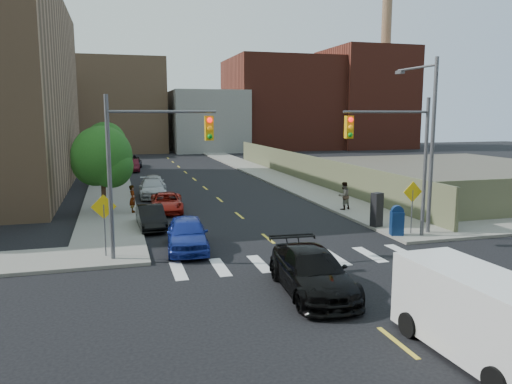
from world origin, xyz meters
TOP-DOWN VIEW (x-y plane):
  - ground at (0.00, 0.00)m, footprint 160.00×160.00m
  - sidewalk_nw at (-7.75, 41.50)m, footprint 3.50×73.00m
  - sidewalk_ne at (7.75, 41.50)m, footprint 3.50×73.00m
  - fence_north at (9.60, 28.00)m, footprint 0.12×44.00m
  - gravel_lot at (28.00, 30.00)m, footprint 36.00×42.00m
  - bg_bldg_west at (-22.00, 70.00)m, footprint 14.00×18.00m
  - bg_bldg_midwest at (-6.00, 72.00)m, footprint 14.00×16.00m
  - bg_bldg_center at (8.00, 70.00)m, footprint 12.00×16.00m
  - bg_bldg_east at (22.00, 72.00)m, footprint 18.00×18.00m
  - bg_bldg_fareast at (38.00, 70.00)m, footprint 14.00×16.00m
  - smokestack at (42.00, 70.00)m, footprint 1.80×1.80m
  - signal_nw at (-5.98, 6.00)m, footprint 4.59×0.30m
  - signal_ne at (5.98, 6.00)m, footprint 4.59×0.30m
  - streetlight_ne at (8.20, 6.90)m, footprint 0.25×3.70m
  - warn_sign_nw at (-7.80, 6.50)m, footprint 1.06×0.06m
  - warn_sign_ne at (7.20, 6.50)m, footprint 1.06×0.06m
  - warn_sign_midwest at (-7.80, 20.00)m, footprint 1.06×0.06m
  - tree_west_near at (-8.00, 16.05)m, footprint 3.66×3.64m
  - tree_west_far at (-8.00, 31.05)m, footprint 3.66×3.64m
  - parked_car_blue at (-4.20, 7.00)m, footprint 2.26×4.68m
  - parked_car_black at (-5.50, 11.85)m, footprint 1.51×3.92m
  - parked_car_red at (-4.20, 16.39)m, footprint 2.38×4.53m
  - parked_car_silver at (-4.65, 22.53)m, footprint 2.00×4.72m
  - parked_car_white at (-4.20, 26.51)m, footprint 1.82×3.78m
  - parked_car_maroon at (-5.50, 40.39)m, footprint 1.55×4.09m
  - parked_car_grey at (-5.50, 45.20)m, footprint 2.47×5.15m
  - black_sedan at (-0.80, 0.25)m, footprint 2.46×5.41m
  - cargo_van at (1.49, -5.13)m, footprint 2.23×4.99m
  - mailbox at (6.30, 6.39)m, footprint 0.72×0.61m
  - payphone at (6.30, 8.42)m, footprint 0.66×0.59m
  - pedestrian_west at (-6.30, 16.11)m, footprint 0.42×0.63m
  - pedestrian_east at (6.73, 13.37)m, footprint 1.03×0.90m

SIDE VIEW (x-z plane):
  - ground at x=0.00m, z-range 0.00..0.00m
  - gravel_lot at x=28.00m, z-range 0.00..0.06m
  - sidewalk_nw at x=-7.75m, z-range 0.00..0.15m
  - sidewalk_ne at x=7.75m, z-range 0.00..0.15m
  - parked_car_red at x=-4.20m, z-range 0.00..1.22m
  - parked_car_white at x=-4.20m, z-range 0.00..1.24m
  - parked_car_black at x=-5.50m, z-range 0.00..1.27m
  - parked_car_maroon at x=-5.50m, z-range 0.00..1.33m
  - parked_car_silver at x=-4.65m, z-range 0.00..1.36m
  - parked_car_grey at x=-5.50m, z-range 0.00..1.41m
  - black_sedan at x=-0.80m, z-range 0.00..1.53m
  - parked_car_blue at x=-4.20m, z-range 0.00..1.54m
  - mailbox at x=6.30m, z-range 0.13..1.64m
  - pedestrian_west at x=-6.30m, z-range 0.15..1.86m
  - pedestrian_east at x=6.73m, z-range 0.15..1.92m
  - payphone at x=6.30m, z-range 0.15..2.00m
  - cargo_van at x=1.49m, z-range 0.06..2.30m
  - fence_north at x=9.60m, z-range 0.00..2.50m
  - warn_sign_nw at x=-7.80m, z-range 0.58..3.41m
  - warn_sign_ne at x=7.20m, z-range 0.58..3.41m
  - warn_sign_midwest at x=-7.80m, z-range 0.58..3.41m
  - tree_west_near at x=-8.00m, z-range 0.72..6.24m
  - tree_west_far at x=-8.00m, z-range 0.72..6.24m
  - signal_nw at x=-5.98m, z-range 1.03..8.03m
  - signal_ne at x=5.98m, z-range 1.03..8.03m
  - bg_bldg_center at x=8.00m, z-range 0.00..10.00m
  - streetlight_ne at x=8.20m, z-range 0.72..9.72m
  - bg_bldg_west at x=-22.00m, z-range 0.00..12.00m
  - bg_bldg_midwest at x=-6.00m, z-range 0.00..15.00m
  - bg_bldg_east at x=22.00m, z-range 0.00..16.00m
  - bg_bldg_fareast at x=38.00m, z-range 0.00..18.00m
  - smokestack at x=42.00m, z-range 0.00..28.00m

